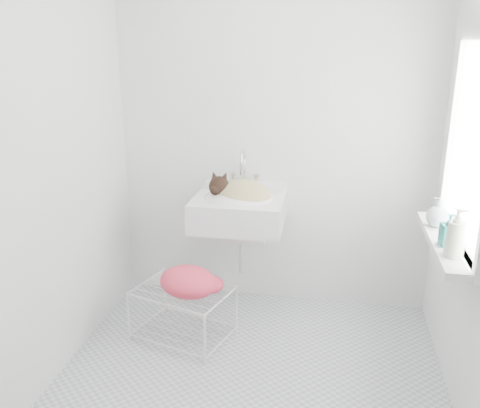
% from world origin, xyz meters
% --- Properties ---
extents(floor, '(2.20, 2.00, 0.02)m').
position_xyz_m(floor, '(0.00, 0.00, 0.00)').
color(floor, silver).
rests_on(floor, ground).
extents(back_wall, '(2.20, 0.02, 2.50)m').
position_xyz_m(back_wall, '(0.00, 1.00, 1.25)').
color(back_wall, white).
rests_on(back_wall, ground).
extents(left_wall, '(0.02, 2.00, 2.50)m').
position_xyz_m(left_wall, '(-1.10, 0.00, 1.25)').
color(left_wall, white).
rests_on(left_wall, ground).
extents(window_glass, '(0.01, 0.80, 1.00)m').
position_xyz_m(window_glass, '(1.09, 0.20, 1.35)').
color(window_glass, white).
rests_on(window_glass, right_wall).
extents(window_frame, '(0.04, 0.90, 1.10)m').
position_xyz_m(window_frame, '(1.07, 0.20, 1.35)').
color(window_frame, white).
rests_on(window_frame, right_wall).
extents(windowsill, '(0.16, 0.88, 0.04)m').
position_xyz_m(windowsill, '(1.01, 0.20, 0.83)').
color(windowsill, white).
rests_on(windowsill, right_wall).
extents(sink, '(0.60, 0.53, 0.24)m').
position_xyz_m(sink, '(-0.20, 0.74, 0.85)').
color(sink, white).
rests_on(sink, back_wall).
extents(faucet, '(0.22, 0.15, 0.22)m').
position_xyz_m(faucet, '(-0.20, 0.92, 0.99)').
color(faucet, silver).
rests_on(faucet, sink).
extents(cat, '(0.43, 0.36, 0.25)m').
position_xyz_m(cat, '(-0.19, 0.72, 0.89)').
color(cat, tan).
rests_on(cat, sink).
extents(wire_rack, '(0.66, 0.55, 0.34)m').
position_xyz_m(wire_rack, '(-0.49, 0.34, 0.15)').
color(wire_rack, silver).
rests_on(wire_rack, floor).
extents(towel, '(0.46, 0.42, 0.16)m').
position_xyz_m(towel, '(-0.44, 0.29, 0.37)').
color(towel, '#D95617').
rests_on(towel, wire_rack).
extents(bottle_a, '(0.10, 0.10, 0.21)m').
position_xyz_m(bottle_a, '(1.00, -0.04, 0.85)').
color(bottle_a, silver).
rests_on(bottle_a, windowsill).
extents(bottle_b, '(0.09, 0.09, 0.17)m').
position_xyz_m(bottle_b, '(1.00, 0.10, 0.85)').
color(bottle_b, '#13776B').
rests_on(bottle_b, windowsill).
extents(bottle_c, '(0.15, 0.15, 0.17)m').
position_xyz_m(bottle_c, '(1.00, 0.39, 0.85)').
color(bottle_c, '#B0B9C3').
rests_on(bottle_c, windowsill).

